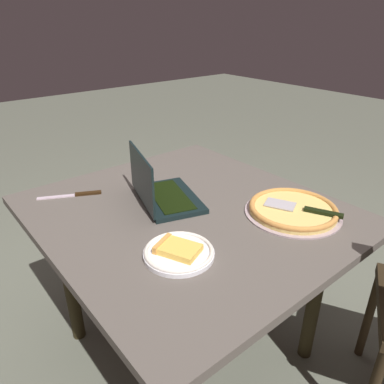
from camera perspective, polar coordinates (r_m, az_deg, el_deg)
ground_plane at (r=1.80m, az=-0.52°, el=-22.71°), size 12.00×12.00×0.00m
dining_table at (r=1.40m, az=-0.62°, el=-5.82°), size 1.11×1.02×0.70m
laptop at (r=1.39m, az=-4.99°, el=0.07°), size 0.36×0.29×0.21m
pizza_plate at (r=1.10m, az=-2.15°, el=-9.35°), size 0.22×0.22×0.04m
pizza_tray at (r=1.37m, az=15.58°, el=-2.67°), size 0.35×0.35×0.04m
table_knife at (r=1.53m, az=-17.70°, el=-0.40°), size 0.13×0.23×0.01m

